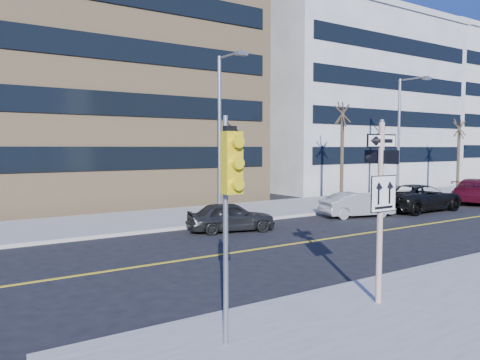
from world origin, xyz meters
TOP-DOWN VIEW (x-y plane):
  - ground at (0.00, 0.00)m, footprint 120.00×120.00m
  - far_sidewalk at (18.00, 12.00)m, footprint 66.00×6.00m
  - road_centerline at (12.00, 4.00)m, footprint 40.00×0.14m
  - sign_pole at (0.00, -2.51)m, footprint 0.92×0.92m
  - traffic_signal at (-4.00, -2.66)m, footprint 0.32×0.45m
  - parked_car_a at (2.44, 7.49)m, footprint 2.45×4.03m
  - parked_car_b at (10.12, 7.38)m, footprint 2.26×4.07m
  - parked_car_c at (14.86, 7.03)m, footprint 2.53×5.47m
  - parked_car_d at (21.22, 7.34)m, footprint 3.97×5.97m
  - streetlight_a at (4.00, 10.76)m, footprint 0.55×2.25m
  - streetlight_b at (18.00, 10.76)m, footprint 0.55×2.25m
  - street_tree_west at (13.00, 11.30)m, footprint 1.80×1.80m
  - street_tree_east at (26.00, 11.60)m, footprint 1.80×1.80m
  - building_brick at (2.00, 25.00)m, footprint 18.00×18.00m
  - building_grey_mid at (24.00, 24.00)m, footprint 20.00×16.00m
  - building_grey_far at (45.00, 27.00)m, footprint 18.00×18.00m

SIDE VIEW (x-z plane):
  - ground at x=0.00m, z-range 0.00..0.00m
  - road_centerline at x=12.00m, z-range 0.00..0.01m
  - far_sidewalk at x=18.00m, z-range 0.00..0.15m
  - parked_car_b at x=10.12m, z-range 0.00..1.27m
  - parked_car_a at x=2.44m, z-range 0.00..1.28m
  - parked_car_c at x=14.86m, z-range 0.00..1.52m
  - parked_car_d at x=21.22m, z-range 0.00..1.61m
  - sign_pole at x=0.00m, z-range 0.41..4.47m
  - traffic_signal at x=-4.00m, z-range 1.03..5.03m
  - streetlight_a at x=4.00m, z-range 0.76..8.76m
  - streetlight_b at x=18.00m, z-range 0.76..8.76m
  - street_tree_east at x=26.00m, z-range 2.07..7.82m
  - street_tree_west at x=13.00m, z-range 2.35..8.70m
  - building_grey_mid at x=24.00m, z-range 0.00..15.00m
  - building_grey_far at x=45.00m, z-range 0.00..16.00m
  - building_brick at x=2.00m, z-range 0.00..18.00m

